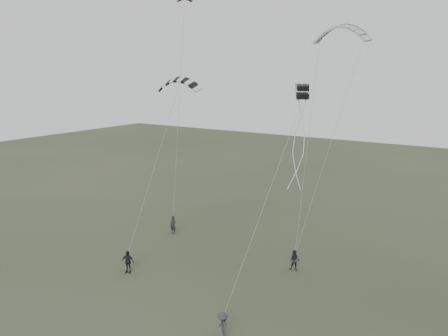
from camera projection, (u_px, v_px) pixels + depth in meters
The scene contains 8 objects.
ground at pixel (174, 284), 29.21m from camera, with size 140.00×140.00×0.00m, color #2D3824.
flyer_left at pixel (173, 225), 38.29m from camera, with size 0.59×0.39×1.61m, color black.
flyer_right at pixel (295, 260), 31.12m from camera, with size 0.73×0.57×1.51m, color #232328.
flyer_center at pixel (128, 262), 30.80m from camera, with size 0.95×0.39×1.62m, color black.
flyer_far at pixel (223, 327), 22.86m from camera, with size 1.05×0.60×1.62m, color #2F2F34.
kite_pale_large at pixel (341, 26), 32.49m from camera, with size 4.43×1.00×1.78m, color #AEB1B3, non-canonical shape.
kite_striped at pixel (179, 80), 31.99m from camera, with size 3.25×0.81×1.25m, color black, non-canonical shape.
kite_box at pixel (303, 92), 23.71m from camera, with size 0.63×0.63×0.71m, color black, non-canonical shape.
Camera 1 is at (17.39, -20.77, 13.83)m, focal length 35.00 mm.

